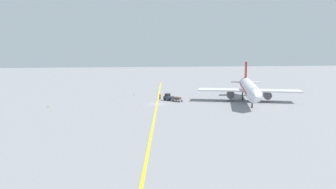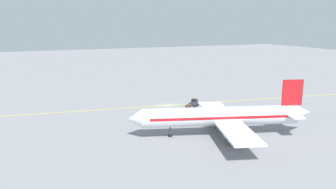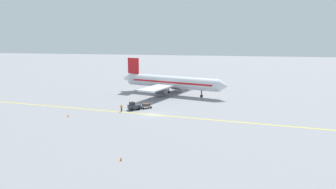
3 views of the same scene
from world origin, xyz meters
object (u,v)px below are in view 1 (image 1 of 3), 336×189
object	(u,v)px
airplane_at_gate	(249,88)
traffic_cone_near_nose	(134,94)
baggage_cart_trailing	(178,99)
ground_crew_worker	(160,96)
baggage_tug_dark	(169,97)
traffic_cone_mid_apron	(48,106)

from	to	relation	value
airplane_at_gate	traffic_cone_near_nose	xyz separation A→B (m)	(31.06, -17.74, -3.43)
baggage_cart_trailing	ground_crew_worker	size ratio (longest dim) A/B	1.72
airplane_at_gate	baggage_tug_dark	bearing A→B (deg)	-13.58
baggage_cart_trailing	traffic_cone_mid_apron	world-z (taller)	baggage_cart_trailing
traffic_cone_mid_apron	ground_crew_worker	bearing A→B (deg)	-161.54
baggage_tug_dark	baggage_cart_trailing	bearing A→B (deg)	130.01
airplane_at_gate	traffic_cone_mid_apron	world-z (taller)	airplane_at_gate
airplane_at_gate	traffic_cone_near_nose	distance (m)	35.94
baggage_tug_dark	traffic_cone_near_nose	bearing A→B (deg)	-53.30
airplane_at_gate	baggage_cart_trailing	size ratio (longest dim) A/B	12.02
traffic_cone_near_nose	traffic_cone_mid_apron	bearing A→B (deg)	41.83
ground_crew_worker	traffic_cone_mid_apron	size ratio (longest dim) A/B	3.05
ground_crew_worker	traffic_cone_near_nose	distance (m)	12.34
baggage_cart_trailing	ground_crew_worker	distance (m)	6.57
ground_crew_worker	traffic_cone_near_nose	size ratio (longest dim) A/B	3.05
ground_crew_worker	airplane_at_gate	bearing A→B (deg)	162.26
airplane_at_gate	baggage_tug_dark	distance (m)	22.56
ground_crew_worker	traffic_cone_mid_apron	xyz separation A→B (m)	(29.27, 9.77, -0.63)
airplane_at_gate	baggage_tug_dark	xyz separation A→B (m)	(21.76, -5.26, -2.81)
baggage_cart_trailing	ground_crew_worker	bearing A→B (deg)	-48.71
baggage_tug_dark	traffic_cone_near_nose	xyz separation A→B (m)	(9.31, -12.49, -0.63)
traffic_cone_near_nose	ground_crew_worker	bearing A→B (deg)	125.15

